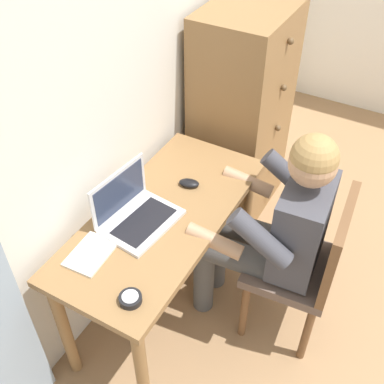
# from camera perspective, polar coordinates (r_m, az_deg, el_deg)

# --- Properties ---
(wall_back) EXTENTS (4.80, 0.05, 2.50)m
(wall_back) POSITION_cam_1_polar(r_m,az_deg,el_deg) (2.34, -5.58, 16.25)
(wall_back) COLOR silver
(wall_back) RESTS_ON ground_plane
(desk) EXTENTS (1.19, 0.54, 0.73)m
(desk) POSITION_cam_1_polar(r_m,az_deg,el_deg) (2.27, -3.45, -4.76)
(desk) COLOR olive
(desk) RESTS_ON ground_plane
(dresser) EXTENTS (0.60, 0.48, 1.34)m
(dresser) POSITION_cam_1_polar(r_m,az_deg,el_deg) (2.94, 5.95, 8.92)
(dresser) COLOR olive
(dresser) RESTS_ON ground_plane
(chair) EXTENTS (0.45, 0.43, 0.89)m
(chair) POSITION_cam_1_polar(r_m,az_deg,el_deg) (2.34, 13.62, -8.33)
(chair) COLOR brown
(chair) RESTS_ON ground_plane
(person_seated) EXTENTS (0.56, 0.61, 1.21)m
(person_seated) POSITION_cam_1_polar(r_m,az_deg,el_deg) (2.22, 9.82, -3.90)
(person_seated) COLOR #4C4C4C
(person_seated) RESTS_ON ground_plane
(laptop) EXTENTS (0.37, 0.29, 0.24)m
(laptop) POSITION_cam_1_polar(r_m,az_deg,el_deg) (2.14, -6.94, -2.34)
(laptop) COLOR silver
(laptop) RESTS_ON desk
(computer_mouse) EXTENTS (0.09, 0.11, 0.03)m
(computer_mouse) POSITION_cam_1_polar(r_m,az_deg,el_deg) (2.32, -0.36, 1.07)
(computer_mouse) COLOR black
(computer_mouse) RESTS_ON desk
(desk_clock) EXTENTS (0.09, 0.09, 0.03)m
(desk_clock) POSITION_cam_1_polar(r_m,az_deg,el_deg) (1.87, -7.40, -12.58)
(desk_clock) COLOR black
(desk_clock) RESTS_ON desk
(notebook_pad) EXTENTS (0.22, 0.16, 0.01)m
(notebook_pad) POSITION_cam_1_polar(r_m,az_deg,el_deg) (2.05, -12.07, -7.27)
(notebook_pad) COLOR silver
(notebook_pad) RESTS_ON desk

